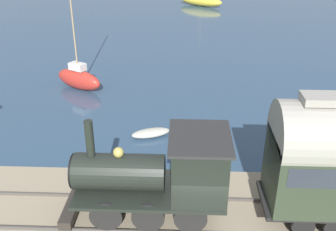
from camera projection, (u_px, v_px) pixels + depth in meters
The scene contains 7 objects.
ground_plane at pixel (204, 231), 13.82m from camera, with size 200.00×200.00×0.00m, color #476033.
harbor_water at pixel (191, 4), 52.90m from camera, with size 80.00×80.00×0.01m.
rail_embankment at pixel (203, 220), 14.07m from camera, with size 5.75×56.00×0.48m.
steam_locomotive at pixel (163, 171), 13.22m from camera, with size 2.46×5.69×3.62m.
sailboat_yellow at pixel (201, 1), 51.42m from camera, with size 4.74×6.03×5.70m.
sailboat_red at pixel (79, 78), 25.45m from camera, with size 2.65×3.58×9.22m.
rowboat_off_pier at pixel (151, 133), 19.90m from camera, with size 1.41×2.13×0.40m.
Camera 1 is at (-10.66, 0.80, 9.75)m, focal length 42.00 mm.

